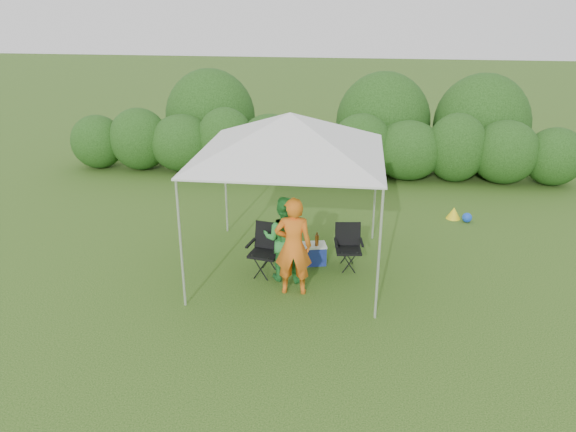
# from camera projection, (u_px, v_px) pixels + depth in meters

# --- Properties ---
(ground) EXTENTS (70.00, 70.00, 0.00)m
(ground) POSITION_uv_depth(u_px,v_px,m) (286.00, 281.00, 9.71)
(ground) COLOR #3F631F
(hedge) EXTENTS (13.70, 1.53, 1.80)m
(hedge) POSITION_uv_depth(u_px,v_px,m) (315.00, 146.00, 14.93)
(hedge) COLOR #27531A
(hedge) RESTS_ON ground
(canopy) EXTENTS (3.10, 3.10, 2.83)m
(canopy) POSITION_uv_depth(u_px,v_px,m) (290.00, 135.00, 9.25)
(canopy) COLOR silver
(canopy) RESTS_ON ground
(chair_right) EXTENTS (0.54, 0.50, 0.81)m
(chair_right) POSITION_uv_depth(u_px,v_px,m) (348.00, 243.00, 10.06)
(chair_right) COLOR black
(chair_right) RESTS_ON ground
(chair_left) EXTENTS (0.63, 0.59, 0.90)m
(chair_left) POSITION_uv_depth(u_px,v_px,m) (266.00, 246.00, 9.83)
(chair_left) COLOR black
(chair_left) RESTS_ON ground
(man) EXTENTS (0.64, 0.44, 1.67)m
(man) POSITION_uv_depth(u_px,v_px,m) (293.00, 246.00, 9.05)
(man) COLOR orange
(man) RESTS_ON ground
(woman) EXTENTS (0.78, 0.63, 1.50)m
(woman) POSITION_uv_depth(u_px,v_px,m) (284.00, 239.00, 9.53)
(woman) COLOR green
(woman) RESTS_ON ground
(cooler) EXTENTS (0.52, 0.43, 0.38)m
(cooler) POSITION_uv_depth(u_px,v_px,m) (313.00, 254.00, 10.27)
(cooler) COLOR navy
(cooler) RESTS_ON ground
(bottle) EXTENTS (0.07, 0.07, 0.26)m
(bottle) POSITION_uv_depth(u_px,v_px,m) (317.00, 239.00, 10.11)
(bottle) COLOR #592D0C
(bottle) RESTS_ON cooler
(lawn_toy) EXTENTS (0.52, 0.43, 0.26)m
(lawn_toy) POSITION_uv_depth(u_px,v_px,m) (457.00, 214.00, 12.27)
(lawn_toy) COLOR yellow
(lawn_toy) RESTS_ON ground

